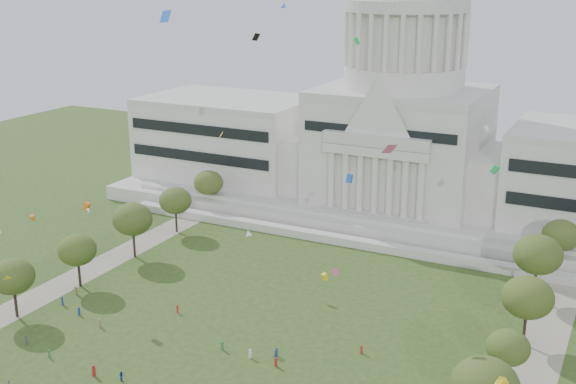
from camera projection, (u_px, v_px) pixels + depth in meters
capitol at (401, 132)px, 196.66m from camera, size 160.00×64.50×91.30m
path_left at (53, 289)px, 152.28m from camera, size 8.00×160.00×0.04m
row_tree_l_2 at (13, 276)px, 137.68m from camera, size 8.42×8.42×11.97m
row_tree_l_3 at (77, 250)px, 151.56m from camera, size 8.12×8.12×11.55m
row_tree_r_3 at (508, 348)px, 114.43m from camera, size 7.01×7.01×9.98m
row_tree_l_4 at (132, 219)px, 167.04m from camera, size 9.29×9.29×13.21m
row_tree_r_4 at (528, 298)px, 126.93m from camera, size 9.19×9.19×13.06m
row_tree_l_5 at (175, 201)px, 183.70m from camera, size 8.33×8.33×11.85m
row_tree_r_5 at (538, 255)px, 144.52m from camera, size 9.82×9.82×13.96m
row_tree_l_6 at (208, 183)px, 199.95m from camera, size 8.19×8.19×11.64m
row_tree_r_6 at (561, 235)px, 159.21m from camera, size 8.42×8.42×11.97m
person_8 at (122, 376)px, 117.91m from camera, size 0.96×0.71×1.77m
distant_crowd at (138, 358)px, 123.69m from camera, size 65.05×41.04×1.94m
kite_swarm at (191, 215)px, 104.87m from camera, size 88.94×99.17×64.19m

